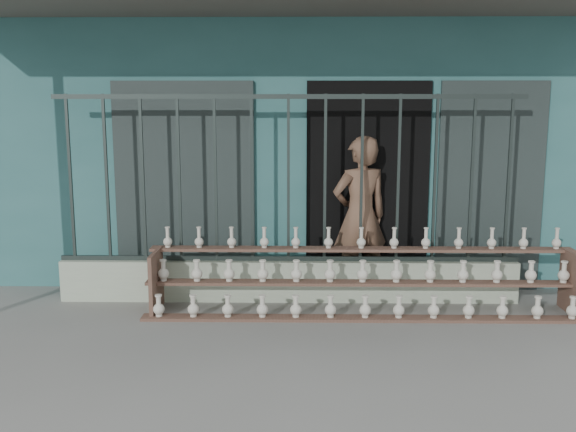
{
  "coord_description": "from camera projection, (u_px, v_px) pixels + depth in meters",
  "views": [
    {
      "loc": [
        0.1,
        -5.53,
        2.15
      ],
      "look_at": [
        0.0,
        1.0,
        1.0
      ],
      "focal_mm": 40.0,
      "sensor_mm": 36.0,
      "label": 1
    }
  ],
  "objects": [
    {
      "name": "elderly_woman",
      "position": [
        360.0,
        216.0,
        7.19
      ],
      "size": [
        0.77,
        0.63,
        1.8
      ],
      "primitive_type": "imported",
      "rotation": [
        0.0,
        0.0,
        3.49
      ],
      "color": "brown",
      "rests_on": "ground"
    },
    {
      "name": "shelf_rack",
      "position": [
        363.0,
        279.0,
        6.62
      ],
      "size": [
        4.5,
        0.68,
        0.85
      ],
      "color": "brown",
      "rests_on": "ground"
    },
    {
      "name": "ground",
      "position": [
        286.0,
        343.0,
        5.82
      ],
      "size": [
        60.0,
        60.0,
        0.0
      ],
      "primitive_type": "plane",
      "color": "slate"
    },
    {
      "name": "workshop_building",
      "position": [
        292.0,
        139.0,
        9.7
      ],
      "size": [
        7.4,
        6.6,
        3.21
      ],
      "color": "#316868",
      "rests_on": "ground"
    },
    {
      "name": "parapet_wall",
      "position": [
        288.0,
        280.0,
        7.06
      ],
      "size": [
        5.0,
        0.2,
        0.45
      ],
      "primitive_type": "cube",
      "color": "#B5C5A9",
      "rests_on": "ground"
    },
    {
      "name": "security_fence",
      "position": [
        288.0,
        179.0,
        6.87
      ],
      "size": [
        5.0,
        0.04,
        1.8
      ],
      "color": "#283330",
      "rests_on": "parapet_wall"
    }
  ]
}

